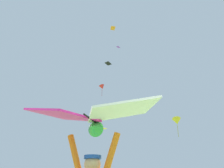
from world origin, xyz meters
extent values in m
sphere|color=tan|center=(-0.04, -0.33, 1.49)|extent=(0.23, 0.23, 0.23)
cylinder|color=#1E47AD|center=(-0.04, -0.33, 1.59)|extent=(0.25, 0.25, 0.05)
cylinder|color=orange|center=(0.22, -0.34, 1.61)|extent=(0.28, 0.10, 0.62)
cylinder|color=orange|center=(-0.31, -0.33, 1.61)|extent=(0.28, 0.10, 0.62)
cylinder|color=black|center=(-0.04, -0.33, 2.11)|extent=(0.04, 0.78, 0.02)
cube|color=white|center=(0.42, -0.46, 2.20)|extent=(1.15, 1.08, 0.22)
cube|color=#DB2393|center=(-0.51, -0.44, 2.20)|extent=(1.16, 1.10, 0.22)
cone|color=green|center=(-0.04, -0.33, 2.01)|extent=(0.24, 0.21, 0.24)
pyramid|color=orange|center=(-5.56, 22.79, 21.24)|extent=(0.76, 0.70, 0.42)
cone|color=yellow|center=(1.50, 15.08, 5.71)|extent=(0.94, 1.03, 0.77)
cylinder|color=#A4921C|center=(1.50, 15.08, 4.99)|extent=(0.03, 0.03, 0.94)
pyramid|color=purple|center=(-5.98, 28.08, 21.45)|extent=(0.56, 0.59, 0.28)
cone|color=red|center=(-6.63, 21.68, 12.02)|extent=(1.02, 0.97, 0.73)
cylinder|color=maroon|center=(-6.63, 21.68, 11.30)|extent=(0.03, 0.03, 0.93)
pyramid|color=black|center=(-4.77, 17.65, 12.96)|extent=(0.74, 0.73, 0.25)
pyramid|color=yellow|center=(-3.26, 10.61, 4.51)|extent=(0.78, 0.77, 0.17)
camera|label=1|loc=(1.07, -3.60, 1.25)|focal=37.88mm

